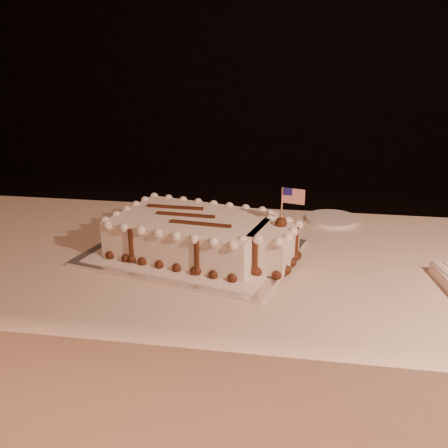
# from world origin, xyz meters

# --- Properties ---
(banquet_table) EXTENTS (2.40, 0.80, 0.75)m
(banquet_table) POSITION_xyz_m (0.00, 0.60, 0.38)
(banquet_table) COLOR beige
(banquet_table) RESTS_ON ground
(cake_board) EXTENTS (0.57, 0.48, 0.01)m
(cake_board) POSITION_xyz_m (-0.15, 0.61, 0.75)
(cake_board) COLOR white
(cake_board) RESTS_ON banquet_table
(doily) EXTENTS (0.51, 0.43, 0.00)m
(doily) POSITION_xyz_m (-0.15, 0.61, 0.76)
(doily) COLOR silver
(doily) RESTS_ON cake_board
(sheet_cake) EXTENTS (0.49, 0.34, 0.18)m
(sheet_cake) POSITION_xyz_m (-0.13, 0.60, 0.80)
(sheet_cake) COLOR white
(sheet_cake) RESTS_ON doily
(side_plate) EXTENTS (0.15, 0.15, 0.01)m
(side_plate) POSITION_xyz_m (0.21, 0.91, 0.76)
(side_plate) COLOR white
(side_plate) RESTS_ON banquet_table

